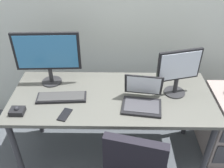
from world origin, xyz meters
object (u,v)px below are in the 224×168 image
at_px(monitor_side, 179,70).
at_px(keyboard, 62,97).
at_px(cell_phone, 65,115).
at_px(trackball_mouse, 17,111).
at_px(coffee_mug, 140,83).
at_px(monitor_main, 47,54).
at_px(laptop, 142,99).

distance_m(monitor_side, keyboard, 0.99).
bearing_deg(cell_phone, trackball_mouse, -166.46).
height_order(monitor_side, coffee_mug, monitor_side).
height_order(monitor_side, keyboard, monitor_side).
distance_m(monitor_main, trackball_mouse, 0.53).
xyz_separation_m(monitor_main, trackball_mouse, (-0.17, -0.43, -0.27)).
bearing_deg(trackball_mouse, monitor_main, 67.80).
bearing_deg(cell_phone, laptop, 29.87).
distance_m(laptop, cell_phone, 0.63).
relative_size(monitor_main, monitor_side, 1.38).
distance_m(keyboard, trackball_mouse, 0.36).
relative_size(trackball_mouse, coffee_mug, 0.96).
height_order(trackball_mouse, coffee_mug, coffee_mug).
bearing_deg(coffee_mug, trackball_mouse, -160.76).
distance_m(monitor_side, cell_phone, 0.98).
bearing_deg(cell_phone, monitor_side, 34.59).
height_order(monitor_main, coffee_mug, monitor_main).
distance_m(trackball_mouse, coffee_mug, 1.04).
bearing_deg(trackball_mouse, cell_phone, -2.72).
bearing_deg(keyboard, monitor_main, 119.14).
bearing_deg(trackball_mouse, keyboard, 31.13).
distance_m(keyboard, cell_phone, 0.21).
bearing_deg(monitor_main, laptop, -20.47).
xyz_separation_m(monitor_main, monitor_side, (1.10, -0.15, -0.05)).
xyz_separation_m(monitor_side, coffee_mug, (-0.29, 0.06, -0.18)).
distance_m(monitor_side, trackball_mouse, 1.32).
xyz_separation_m(laptop, trackball_mouse, (-0.98, -0.13, -0.03)).
xyz_separation_m(keyboard, coffee_mug, (0.67, 0.15, 0.04)).
height_order(keyboard, laptop, laptop).
height_order(keyboard, trackball_mouse, trackball_mouse).
distance_m(laptop, trackball_mouse, 0.99).
distance_m(monitor_side, coffee_mug, 0.35).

